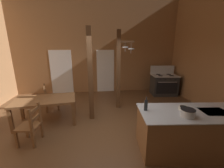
{
  "coord_description": "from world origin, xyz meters",
  "views": [
    {
      "loc": [
        -0.12,
        -3.32,
        2.25
      ],
      "look_at": [
        0.35,
        0.61,
        1.17
      ],
      "focal_mm": 22.64,
      "sensor_mm": 36.0,
      "label": 1
    }
  ],
  "objects_px": {
    "mixing_bowl_on_counter": "(184,108)",
    "bottle_tall_on_counter": "(146,105)",
    "dining_table": "(45,102)",
    "stove_range": "(164,84)",
    "stockpot_on_counter": "(188,113)",
    "ladderback_chair_near_window": "(50,98)",
    "ladderback_chair_by_post": "(31,125)",
    "kitchen_island": "(189,131)"
  },
  "relations": [
    {
      "from": "stove_range",
      "to": "ladderback_chair_by_post",
      "type": "xyz_separation_m",
      "value": [
        -4.71,
        -2.93,
        -0.03
      ]
    },
    {
      "from": "kitchen_island",
      "to": "bottle_tall_on_counter",
      "type": "distance_m",
      "value": 1.12
    },
    {
      "from": "stockpot_on_counter",
      "to": "ladderback_chair_near_window",
      "type": "bearing_deg",
      "value": 141.74
    },
    {
      "from": "stove_range",
      "to": "dining_table",
      "type": "distance_m",
      "value": 5.07
    },
    {
      "from": "dining_table",
      "to": "bottle_tall_on_counter",
      "type": "bearing_deg",
      "value": -29.39
    },
    {
      "from": "stockpot_on_counter",
      "to": "mixing_bowl_on_counter",
      "type": "bearing_deg",
      "value": 69.07
    },
    {
      "from": "dining_table",
      "to": "bottle_tall_on_counter",
      "type": "xyz_separation_m",
      "value": [
        2.53,
        -1.42,
        0.38
      ]
    },
    {
      "from": "stove_range",
      "to": "mixing_bowl_on_counter",
      "type": "relative_size",
      "value": 6.79
    },
    {
      "from": "stove_range",
      "to": "bottle_tall_on_counter",
      "type": "bearing_deg",
      "value": -122.19
    },
    {
      "from": "ladderback_chair_by_post",
      "to": "bottle_tall_on_counter",
      "type": "xyz_separation_m",
      "value": [
        2.57,
        -0.47,
        0.58
      ]
    },
    {
      "from": "kitchen_island",
      "to": "bottle_tall_on_counter",
      "type": "relative_size",
      "value": 7.52
    },
    {
      "from": "stockpot_on_counter",
      "to": "bottle_tall_on_counter",
      "type": "xyz_separation_m",
      "value": [
        -0.71,
        0.36,
        0.04
      ]
    },
    {
      "from": "mixing_bowl_on_counter",
      "to": "bottle_tall_on_counter",
      "type": "relative_size",
      "value": 0.65
    },
    {
      "from": "stove_range",
      "to": "mixing_bowl_on_counter",
      "type": "xyz_separation_m",
      "value": [
        -1.32,
        -3.46,
        0.47
      ]
    },
    {
      "from": "ladderback_chair_by_post",
      "to": "bottle_tall_on_counter",
      "type": "relative_size",
      "value": 3.19
    },
    {
      "from": "stockpot_on_counter",
      "to": "bottle_tall_on_counter",
      "type": "height_order",
      "value": "bottle_tall_on_counter"
    },
    {
      "from": "dining_table",
      "to": "ladderback_chair_near_window",
      "type": "height_order",
      "value": "ladderback_chair_near_window"
    },
    {
      "from": "dining_table",
      "to": "ladderback_chair_near_window",
      "type": "distance_m",
      "value": 0.91
    },
    {
      "from": "ladderback_chair_near_window",
      "to": "bottle_tall_on_counter",
      "type": "xyz_separation_m",
      "value": [
        2.67,
        -2.3,
        0.58
      ]
    },
    {
      "from": "ladderback_chair_by_post",
      "to": "bottle_tall_on_counter",
      "type": "bearing_deg",
      "value": -10.36
    },
    {
      "from": "dining_table",
      "to": "stockpot_on_counter",
      "type": "bearing_deg",
      "value": -28.93
    },
    {
      "from": "kitchen_island",
      "to": "stockpot_on_counter",
      "type": "height_order",
      "value": "stockpot_on_counter"
    },
    {
      "from": "ladderback_chair_near_window",
      "to": "kitchen_island",
      "type": "bearing_deg",
      "value": -34.46
    },
    {
      "from": "kitchen_island",
      "to": "stove_range",
      "type": "xyz_separation_m",
      "value": [
        1.2,
        3.58,
        0.03
      ]
    },
    {
      "from": "mixing_bowl_on_counter",
      "to": "bottle_tall_on_counter",
      "type": "xyz_separation_m",
      "value": [
        -0.82,
        0.07,
        0.08
      ]
    },
    {
      "from": "ladderback_chair_near_window",
      "to": "mixing_bowl_on_counter",
      "type": "height_order",
      "value": "mixing_bowl_on_counter"
    },
    {
      "from": "dining_table",
      "to": "mixing_bowl_on_counter",
      "type": "relative_size",
      "value": 9.24
    },
    {
      "from": "dining_table",
      "to": "mixing_bowl_on_counter",
      "type": "bearing_deg",
      "value": -24.02
    },
    {
      "from": "ladderback_chair_near_window",
      "to": "stockpot_on_counter",
      "type": "xyz_separation_m",
      "value": [
        3.38,
        -2.66,
        0.54
      ]
    },
    {
      "from": "ladderback_chair_near_window",
      "to": "mixing_bowl_on_counter",
      "type": "xyz_separation_m",
      "value": [
        3.49,
        -2.37,
        0.5
      ]
    },
    {
      "from": "ladderback_chair_near_window",
      "to": "bottle_tall_on_counter",
      "type": "relative_size",
      "value": 3.19
    },
    {
      "from": "kitchen_island",
      "to": "ladderback_chair_by_post",
      "type": "distance_m",
      "value": 3.57
    },
    {
      "from": "kitchen_island",
      "to": "ladderback_chair_near_window",
      "type": "xyz_separation_m",
      "value": [
        -3.61,
        2.48,
        -0.0
      ]
    },
    {
      "from": "mixing_bowl_on_counter",
      "to": "stockpot_on_counter",
      "type": "bearing_deg",
      "value": -110.93
    },
    {
      "from": "ladderback_chair_near_window",
      "to": "ladderback_chair_by_post",
      "type": "bearing_deg",
      "value": -86.81
    },
    {
      "from": "ladderback_chair_near_window",
      "to": "stockpot_on_counter",
      "type": "bearing_deg",
      "value": -38.26
    },
    {
      "from": "ladderback_chair_by_post",
      "to": "stockpot_on_counter",
      "type": "xyz_separation_m",
      "value": [
        3.28,
        -0.83,
        0.54
      ]
    },
    {
      "from": "ladderback_chair_by_post",
      "to": "stockpot_on_counter",
      "type": "relative_size",
      "value": 2.8
    },
    {
      "from": "stove_range",
      "to": "mixing_bowl_on_counter",
      "type": "distance_m",
      "value": 3.74
    },
    {
      "from": "stove_range",
      "to": "stockpot_on_counter",
      "type": "height_order",
      "value": "stove_range"
    },
    {
      "from": "stove_range",
      "to": "dining_table",
      "type": "relative_size",
      "value": 0.73
    },
    {
      "from": "stove_range",
      "to": "ladderback_chair_by_post",
      "type": "bearing_deg",
      "value": -148.13
    }
  ]
}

